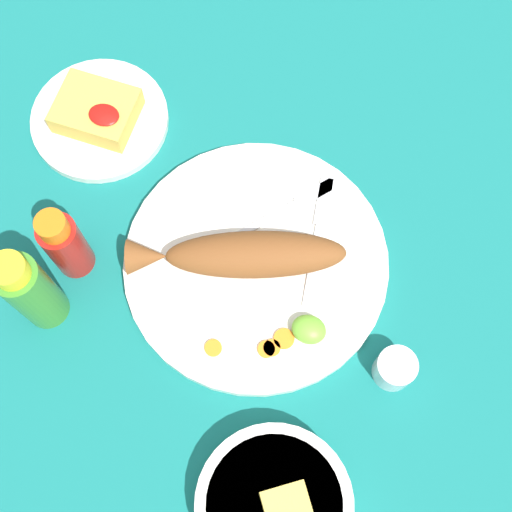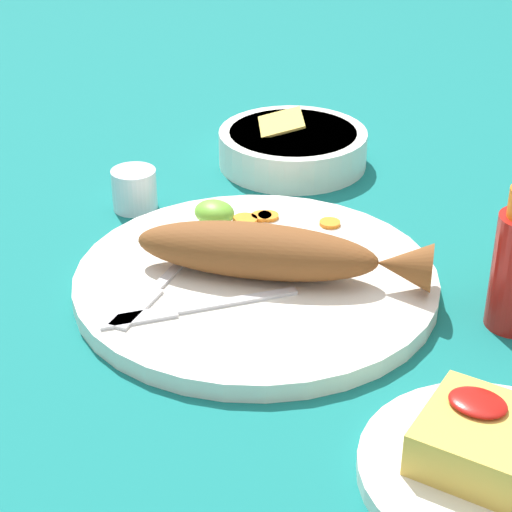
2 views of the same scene
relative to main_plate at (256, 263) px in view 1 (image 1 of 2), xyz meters
name	(u,v)px [view 1 (image 1 of 2)]	position (x,y,z in m)	size (l,w,h in m)	color
ground_plane	(256,265)	(0.00, 0.00, -0.01)	(4.00, 4.00, 0.00)	#146B66
main_plate	(256,263)	(0.00, 0.00, 0.00)	(0.35, 0.35, 0.02)	white
fried_fish	(242,255)	(-0.02, -0.01, 0.03)	(0.28, 0.15, 0.05)	brown
fork_near	(291,206)	(0.02, 0.09, 0.01)	(0.13, 0.15, 0.00)	silver
fork_far	(318,231)	(0.07, 0.07, 0.01)	(0.04, 0.19, 0.00)	silver
carrot_slice_near	(213,348)	(-0.01, -0.13, 0.01)	(0.02, 0.02, 0.00)	orange
carrot_slice_mid	(266,349)	(0.05, -0.11, 0.01)	(0.02, 0.02, 0.00)	orange
carrot_slice_far	(284,339)	(0.07, -0.09, 0.01)	(0.03, 0.03, 0.00)	orange
carrot_slice_extra	(272,348)	(0.06, -0.10, 0.01)	(0.02, 0.02, 0.00)	orange
lime_wedge_main	(309,329)	(0.09, -0.07, 0.02)	(0.04, 0.04, 0.02)	#6BB233
hot_sauce_bottle_red	(65,244)	(-0.23, -0.07, 0.05)	(0.05, 0.05, 0.14)	#B21914
hot_sauce_bottle_green	(30,291)	(-0.24, -0.14, 0.07)	(0.06, 0.06, 0.17)	#3D8428
salt_cup	(394,369)	(0.21, -0.08, 0.01)	(0.05, 0.05, 0.05)	silver
side_plate_fries	(100,120)	(-0.28, 0.14, 0.00)	(0.20, 0.20, 0.01)	white
fries_pile	(97,111)	(-0.28, 0.14, 0.02)	(0.11, 0.09, 0.04)	gold
guacamole_bowl	(274,504)	(0.12, -0.28, 0.02)	(0.18, 0.18, 0.06)	white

